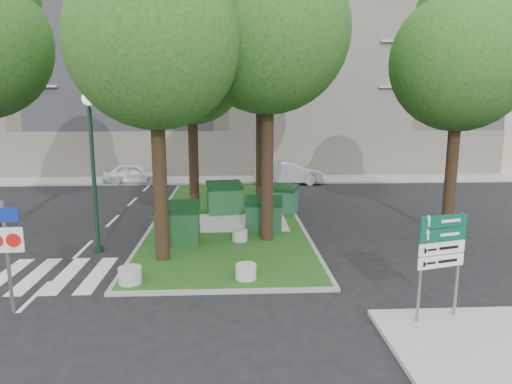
{
  "coord_description": "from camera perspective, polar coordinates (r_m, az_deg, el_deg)",
  "views": [
    {
      "loc": [
        0.78,
        -11.62,
        4.99
      ],
      "look_at": [
        1.57,
        3.95,
        2.0
      ],
      "focal_mm": 32.0,
      "sensor_mm": 36.0,
      "label": 1
    }
  ],
  "objects": [
    {
      "name": "dumpster_c",
      "position": [
        17.9,
        1.02,
        -2.82
      ],
      "size": [
        1.54,
        1.16,
        1.34
      ],
      "rotation": [
        0.0,
        0.0,
        -0.11
      ],
      "color": "#0F351D",
      "rests_on": "median_island"
    },
    {
      "name": "car_white",
      "position": [
        30.18,
        -14.89,
        2.24
      ],
      "size": [
        3.9,
        1.61,
        1.32
      ],
      "primitive_type": "imported",
      "rotation": [
        0.0,
        0.0,
        1.58
      ],
      "color": "white",
      "rests_on": "ground"
    },
    {
      "name": "dumpster_a",
      "position": [
        16.52,
        -9.79,
        -3.9
      ],
      "size": [
        1.6,
        1.14,
        1.47
      ],
      "rotation": [
        0.0,
        0.0,
        0.02
      ],
      "color": "black",
      "rests_on": "median_island"
    },
    {
      "name": "dumpster_b",
      "position": [
        20.75,
        -3.96,
        -0.76
      ],
      "size": [
        1.73,
        1.33,
        1.46
      ],
      "rotation": [
        0.0,
        0.0,
        0.16
      ],
      "color": "#13411C",
      "rests_on": "median_island"
    },
    {
      "name": "ground",
      "position": [
        12.67,
        -6.35,
        -12.4
      ],
      "size": [
        120.0,
        120.0,
        0.0
      ],
      "primitive_type": "plane",
      "color": "black",
      "rests_on": "ground"
    },
    {
      "name": "tree_median_far",
      "position": [
        23.96,
        0.77,
        18.84
      ],
      "size": [
        5.8,
        5.8,
        11.93
      ],
      "color": "black",
      "rests_on": "ground"
    },
    {
      "name": "traffic_sign_pole",
      "position": [
        12.42,
        -28.78,
        -5.48
      ],
      "size": [
        0.84,
        0.09,
        2.78
      ],
      "rotation": [
        0.0,
        0.0,
        0.06
      ],
      "color": "slate",
      "rests_on": "ground"
    },
    {
      "name": "bollard_left",
      "position": [
        13.3,
        -15.46,
        -9.99
      ],
      "size": [
        0.64,
        0.64,
        0.45
      ],
      "primitive_type": "cylinder",
      "color": "#A0A09B",
      "rests_on": "median_island"
    },
    {
      "name": "tree_median_near_right",
      "position": [
        16.51,
        1.81,
        21.31
      ],
      "size": [
        5.6,
        5.6,
        11.46
      ],
      "color": "black",
      "rests_on": "ground"
    },
    {
      "name": "bollard_right",
      "position": [
        16.65,
        -2.04,
        -5.43
      ],
      "size": [
        0.56,
        0.56,
        0.4
      ],
      "primitive_type": "cylinder",
      "color": "gray",
      "rests_on": "median_island"
    },
    {
      "name": "zebra_crossing",
      "position": [
        14.75,
        -20.91,
        -9.64
      ],
      "size": [
        5.0,
        3.0,
        0.01
      ],
      "primitive_type": "cube",
      "color": "silver",
      "rests_on": "ground"
    },
    {
      "name": "directional_sign",
      "position": [
        11.17,
        22.11,
        -6.77
      ],
      "size": [
        1.2,
        0.38,
        2.47
      ],
      "rotation": [
        0.0,
        0.0,
        0.27
      ],
      "color": "slate",
      "rests_on": "sidewalk_corner"
    },
    {
      "name": "car_silver",
      "position": [
        29.17,
        4.09,
        2.41
      ],
      "size": [
        4.43,
        1.66,
        1.45
      ],
      "primitive_type": "imported",
      "rotation": [
        0.0,
        0.0,
        1.6
      ],
      "color": "#AFB3B7",
      "rests_on": "ground"
    },
    {
      "name": "dumpster_d",
      "position": [
        20.94,
        3.24,
        -0.87
      ],
      "size": [
        1.65,
        1.41,
        1.29
      ],
      "rotation": [
        0.0,
        0.0,
        -0.37
      ],
      "color": "#15462B",
      "rests_on": "median_island"
    },
    {
      "name": "median_kerb",
      "position": [
        20.24,
        -3.62,
        -3.3
      ],
      "size": [
        6.3,
        16.3,
        0.1
      ],
      "primitive_type": "cube",
      "color": "gray",
      "rests_on": "ground"
    },
    {
      "name": "tree_median_near_left",
      "position": [
        14.54,
        -12.27,
        19.83
      ],
      "size": [
        5.2,
        5.2,
        10.53
      ],
      "color": "black",
      "rests_on": "ground"
    },
    {
      "name": "litter_bin",
      "position": [
        24.49,
        2.82,
        0.16
      ],
      "size": [
        0.38,
        0.38,
        0.66
      ],
      "primitive_type": "cylinder",
      "color": "gold",
      "rests_on": "median_island"
    },
    {
      "name": "building_sidewalk",
      "position": [
        30.53,
        -4.33,
        1.53
      ],
      "size": [
        42.0,
        3.0,
        0.12
      ],
      "primitive_type": "cube",
      "color": "#999993",
      "rests_on": "ground"
    },
    {
      "name": "street_lamp",
      "position": [
        16.1,
        -19.8,
        4.53
      ],
      "size": [
        0.43,
        0.43,
        5.4
      ],
      "color": "black",
      "rests_on": "ground"
    },
    {
      "name": "tree_median_mid",
      "position": [
        20.85,
        -7.86,
        16.23
      ],
      "size": [
        4.8,
        4.8,
        9.99
      ],
      "color": "black",
      "rests_on": "ground"
    },
    {
      "name": "tree_street_right",
      "position": [
        18.74,
        24.44,
        16.03
      ],
      "size": [
        5.0,
        5.0,
        10.06
      ],
      "color": "black",
      "rests_on": "ground"
    },
    {
      "name": "bollard_mid",
      "position": [
        13.14,
        -1.26,
        -9.9
      ],
      "size": [
        0.59,
        0.59,
        0.42
      ],
      "primitive_type": "cylinder",
      "color": "#A9A8A4",
      "rests_on": "median_island"
    },
    {
      "name": "median_island",
      "position": [
        20.23,
        -3.62,
        -3.27
      ],
      "size": [
        6.0,
        16.0,
        0.12
      ],
      "primitive_type": "cube",
      "color": "#144313",
      "rests_on": "ground"
    },
    {
      "name": "apartment_building",
      "position": [
        37.75,
        -4.23,
        15.39
      ],
      "size": [
        41.0,
        12.0,
        16.0
      ],
      "primitive_type": "cube",
      "color": "#B8AE8A",
      "rests_on": "ground"
    }
  ]
}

